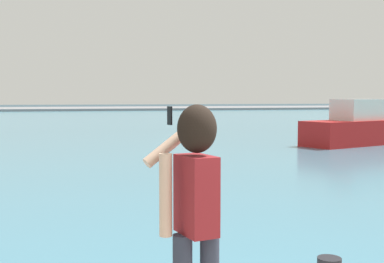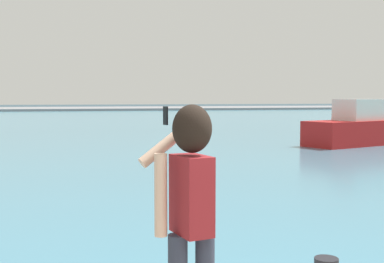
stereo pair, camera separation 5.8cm
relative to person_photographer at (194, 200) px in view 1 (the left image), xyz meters
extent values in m
plane|color=#334751|center=(1.00, 49.01, -1.53)|extent=(220.00, 220.00, 0.00)
cube|color=teal|center=(1.00, 51.01, -1.52)|extent=(140.00, 100.00, 0.02)
cube|color=gray|center=(1.00, 91.01, -1.34)|extent=(140.00, 20.00, 0.39)
cube|color=maroon|center=(0.01, 0.00, 0.03)|extent=(0.27, 0.38, 0.56)
sphere|color=#E0B293|center=(0.01, 0.00, 0.49)|extent=(0.22, 0.22, 0.22)
ellipsoid|color=black|center=(0.01, -0.02, 0.50)|extent=(0.28, 0.26, 0.34)
cylinder|color=#E0B293|center=(-0.21, 0.00, 0.04)|extent=(0.09, 0.09, 0.58)
cylinder|color=#E0B293|center=(-0.08, 0.20, 0.41)|extent=(0.53, 0.19, 0.40)
cube|color=black|center=(-0.11, 0.32, 0.58)|extent=(0.03, 0.07, 0.14)
cube|color=#B21919|center=(14.05, 17.93, -0.93)|extent=(9.12, 4.67, 1.16)
cube|color=silver|center=(12.98, 17.57, 0.15)|extent=(3.44, 2.36, 1.00)
camera|label=1|loc=(-0.88, -3.34, 0.72)|focal=46.37mm
camera|label=2|loc=(-0.82, -3.36, 0.72)|focal=46.37mm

